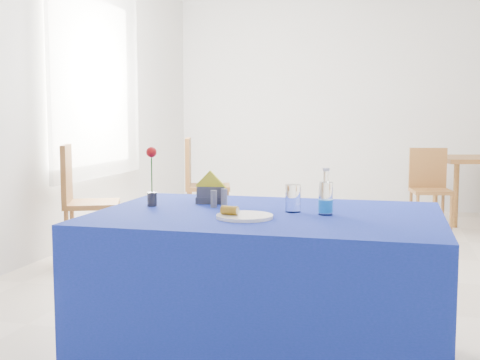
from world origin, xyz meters
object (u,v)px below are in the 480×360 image
object	(u,v)px
chair_win_a	(81,195)
plate	(245,216)
chair_bg_left	(429,183)
chair_win_b	(199,179)
blue_table	(267,291)
water_bottle	(326,199)

from	to	relation	value
chair_win_a	plate	bearing A→B (deg)	-158.80
chair_bg_left	chair_win_b	world-z (taller)	chair_win_b
blue_table	water_bottle	bearing A→B (deg)	0.47
chair_bg_left	plate	bearing A→B (deg)	-113.88
blue_table	plate	bearing A→B (deg)	-109.58
water_bottle	chair_bg_left	world-z (taller)	water_bottle
plate	chair_bg_left	xyz separation A→B (m)	(1.01, 4.07, -0.26)
plate	chair_bg_left	size ratio (longest dim) A/B	0.29
water_bottle	chair_bg_left	size ratio (longest dim) A/B	0.24
water_bottle	chair_win_a	world-z (taller)	chair_win_a
plate	chair_win_b	distance (m)	3.52
plate	chair_bg_left	bearing A→B (deg)	76.13
water_bottle	chair_win_b	size ratio (longest dim) A/B	0.22
plate	chair_bg_left	distance (m)	4.20
water_bottle	plate	bearing A→B (deg)	-151.23
plate	chair_win_a	bearing A→B (deg)	134.65
chair_win_a	chair_win_b	size ratio (longest dim) A/B	0.99
plate	blue_table	world-z (taller)	plate
plate	chair_win_b	bearing A→B (deg)	111.60
chair_win_b	plate	bearing A→B (deg)	-175.13
chair_win_b	chair_bg_left	bearing A→B (deg)	-87.55
blue_table	chair_bg_left	size ratio (longest dim) A/B	1.82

